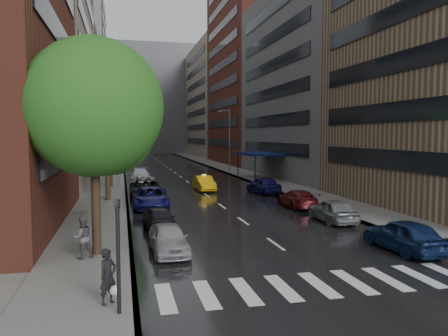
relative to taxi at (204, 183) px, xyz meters
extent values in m
plane|color=gray|center=(-0.39, -25.54, -0.73)|extent=(220.00, 220.00, 0.00)
cube|color=black|center=(-0.39, 24.46, -0.72)|extent=(14.00, 140.00, 0.01)
cube|color=gray|center=(-9.39, 24.46, -0.65)|extent=(4.00, 140.00, 0.15)
cube|color=gray|center=(8.61, 24.46, -0.65)|extent=(4.00, 140.00, 0.15)
cube|color=silver|center=(-6.49, -27.54, -0.72)|extent=(0.55, 2.80, 0.01)
cube|color=silver|center=(-5.09, -27.54, -0.72)|extent=(0.55, 2.80, 0.01)
cube|color=silver|center=(-3.69, -27.54, -0.72)|extent=(0.55, 2.80, 0.01)
cube|color=silver|center=(-2.29, -27.54, -0.72)|extent=(0.55, 2.80, 0.01)
cube|color=silver|center=(-0.89, -27.54, -0.72)|extent=(0.55, 2.80, 0.01)
cube|color=silver|center=(0.51, -27.54, -0.72)|extent=(0.55, 2.80, 0.01)
cube|color=silver|center=(1.91, -27.54, -0.72)|extent=(0.55, 2.80, 0.01)
cube|color=silver|center=(3.31, -27.54, -0.72)|extent=(0.55, 2.80, 0.01)
cube|color=gray|center=(-15.39, 10.46, 16.27)|extent=(8.00, 28.00, 34.00)
cube|color=#937A5B|center=(-15.39, 38.46, 10.27)|extent=(8.00, 28.00, 22.00)
cube|color=slate|center=(-15.39, 68.46, 18.27)|extent=(8.00, 32.00, 38.00)
cube|color=#937A5B|center=(14.61, -13.54, 14.27)|extent=(8.00, 20.00, 30.00)
cube|color=slate|center=(14.61, 10.46, 11.27)|extent=(8.00, 28.00, 24.00)
cube|color=maroon|center=(14.61, 38.46, 17.27)|extent=(8.00, 28.00, 36.00)
cube|color=gray|center=(14.61, 68.46, 13.27)|extent=(8.00, 32.00, 28.00)
cube|color=slate|center=(-0.39, 92.46, 15.27)|extent=(40.00, 14.00, 32.00)
cylinder|color=#382619|center=(-8.99, -21.93, 1.95)|extent=(0.40, 0.40, 5.35)
sphere|color=#1E5116|center=(-8.99, -21.93, 5.96)|extent=(6.11, 6.11, 6.11)
cylinder|color=#382619|center=(-8.99, -5.19, 2.09)|extent=(0.40, 0.40, 5.64)
sphere|color=#1E5116|center=(-8.99, -5.19, 6.32)|extent=(6.44, 6.44, 6.44)
cylinder|color=#382619|center=(-8.99, 4.38, 1.58)|extent=(0.40, 0.40, 4.61)
sphere|color=#1E5116|center=(-8.99, 4.38, 5.04)|extent=(5.27, 5.27, 5.27)
imported|color=#EFB20C|center=(0.00, 0.00, 0.00)|extent=(1.70, 4.47, 1.46)
imported|color=#959499|center=(-5.79, -22.00, -0.04)|extent=(1.78, 4.12, 1.38)
imported|color=black|center=(-5.79, -17.18, -0.05)|extent=(1.97, 4.10, 1.35)
imported|color=#12114F|center=(-5.79, -9.21, 0.06)|extent=(2.78, 5.76, 1.58)
imported|color=black|center=(-5.79, -3.92, 0.07)|extent=(2.86, 5.81, 1.59)
imported|color=silver|center=(-5.79, 1.77, 0.00)|extent=(2.54, 5.30, 1.46)
imported|color=#B9BEC4|center=(-5.79, 9.11, 0.05)|extent=(2.20, 5.38, 1.56)
imported|color=#0E1F44|center=(5.01, -24.21, 0.05)|extent=(2.00, 4.66, 1.57)
imported|color=slate|center=(5.01, -17.09, 0.02)|extent=(1.86, 4.44, 1.50)
imported|color=#521015|center=(5.01, -11.46, -0.05)|extent=(1.94, 4.68, 1.35)
imported|color=#12114F|center=(5.01, -3.36, 0.07)|extent=(2.33, 4.85, 1.60)
imported|color=black|center=(-8.33, -28.03, 0.31)|extent=(0.76, 0.75, 1.77)
sphere|color=white|center=(-8.13, -28.13, -0.13)|extent=(0.32, 0.32, 0.32)
imported|color=#47474C|center=(-9.55, -22.52, 0.35)|extent=(1.09, 0.98, 1.85)
imported|color=black|center=(-9.55, -22.52, 1.07)|extent=(0.96, 0.98, 0.88)
cylinder|color=black|center=(-7.99, -28.86, 1.02)|extent=(0.12, 0.12, 3.20)
imported|color=black|center=(-7.99, -28.86, 2.42)|extent=(0.18, 0.15, 0.90)
cylinder|color=gray|center=(-8.19, 4.46, 3.92)|extent=(0.18, 0.18, 9.00)
cube|color=gray|center=(-6.79, 4.46, 8.12)|extent=(0.50, 0.22, 0.16)
cylinder|color=gray|center=(7.41, 19.46, 3.92)|extent=(0.18, 0.18, 9.00)
cube|color=gray|center=(6.01, 19.46, 8.12)|extent=(0.50, 0.22, 0.16)
cube|color=navy|center=(8.61, 9.46, 2.42)|extent=(4.00, 8.00, 0.25)
cylinder|color=black|center=(7.01, 5.66, 0.92)|extent=(0.12, 0.12, 3.00)
cylinder|color=black|center=(7.01, 13.26, 0.92)|extent=(0.12, 0.12, 3.00)
camera|label=1|loc=(-7.84, -41.92, 4.75)|focal=35.00mm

